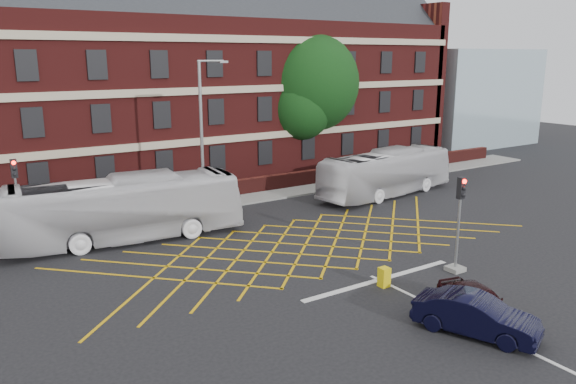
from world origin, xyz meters
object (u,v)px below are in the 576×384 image
bus_left (123,209)px  deciduous_tree (308,90)px  bus_right (387,173)px  direction_signs (11,209)px  car_navy (476,315)px  traffic_light_near (458,233)px  car_maroon (478,302)px  utility_cabinet (384,277)px  street_lamp (204,166)px  traffic_light_far (19,207)px

bus_left → deciduous_tree: 21.59m
bus_right → direction_signs: bearing=70.9°
car_navy → traffic_light_near: size_ratio=0.98×
bus_left → deciduous_tree: (18.57, 9.85, 4.95)m
bus_left → traffic_light_near: traffic_light_near is taller
bus_left → direction_signs: bus_left is taller
car_maroon → deciduous_tree: 28.43m
car_navy → utility_cabinet: car_navy is taller
bus_left → street_lamp: size_ratio=1.33×
car_maroon → traffic_light_near: (2.94, 3.54, 1.15)m
bus_left → bus_right: bus_left is taller
traffic_light_far → direction_signs: 1.55m
street_lamp → direction_signs: (-9.88, 3.14, -1.77)m
bus_left → utility_cabinet: 13.90m
car_maroon → traffic_light_near: 4.75m
bus_left → car_maroon: (8.04, -15.86, -1.08)m
traffic_light_near → traffic_light_far: size_ratio=1.00×
car_maroon → direction_signs: direction_signs is taller
car_navy → street_lamp: (-1.75, 17.92, 2.46)m
street_lamp → direction_signs: bearing=162.4°
direction_signs → utility_cabinet: size_ratio=2.67×
bus_left → utility_cabinet: bus_left is taller
bus_right → bus_left: bearing=81.8°
car_maroon → direction_signs: size_ratio=1.64×
bus_right → traffic_light_near: size_ratio=2.61×
traffic_light_near → utility_cabinet: 4.11m
car_navy → deciduous_tree: (11.63, 26.47, 5.95)m
car_maroon → traffic_light_far: size_ratio=0.85×
traffic_light_far → utility_cabinet: size_ratio=5.18×
direction_signs → deciduous_tree: bearing=13.1°
bus_left → car_navy: 18.04m
traffic_light_near → direction_signs: (-15.68, 16.76, -0.39)m
street_lamp → utility_cabinet: size_ratio=11.05×
car_maroon → street_lamp: street_lamp is taller
bus_right → car_navy: size_ratio=2.65×
bus_right → direction_signs: (-22.78, 4.60, -0.17)m
bus_right → deciduous_tree: size_ratio=0.99×
traffic_light_far → direction_signs: size_ratio=1.94×
utility_cabinet → car_maroon: bearing=-77.2°
utility_cabinet → direction_signs: bearing=126.0°
bus_right → street_lamp: size_ratio=1.22×
bus_right → traffic_light_far: size_ratio=2.61×
deciduous_tree → traffic_light_near: deciduous_tree is taller
car_navy → car_maroon: car_navy is taller
bus_left → traffic_light_near: (10.98, -12.32, 0.07)m
deciduous_tree → traffic_light_near: (-7.59, -22.17, -4.88)m
street_lamp → utility_cabinet: bearing=-81.6°
traffic_light_far → utility_cabinet: bearing=-51.9°
car_maroon → street_lamp: 17.58m
car_navy → traffic_light_far: (-11.42, 19.58, 1.07)m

